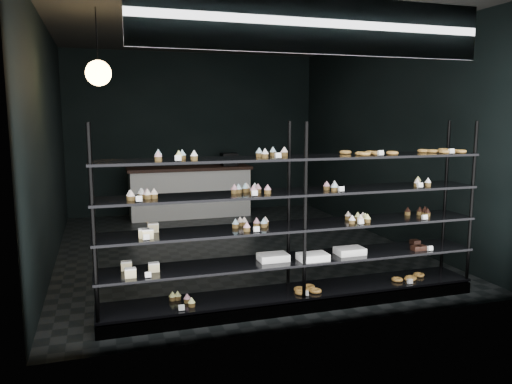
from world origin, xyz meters
The scene contains 5 objects.
room centered at (0.00, 0.00, 1.60)m, with size 5.01×6.01×3.20m.
display_shelf centered at (-0.01, -2.45, 0.63)m, with size 4.00×0.50×1.91m.
signage centered at (0.00, -2.93, 2.75)m, with size 3.30×0.05×0.50m.
pendant_lamp centered at (-1.84, -0.92, 2.45)m, with size 0.29×0.29×0.88m.
service_counter centered at (-0.19, 2.50, 0.50)m, with size 2.38×0.65×1.23m.
Camera 1 is at (-1.88, -7.07, 1.97)m, focal length 35.00 mm.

